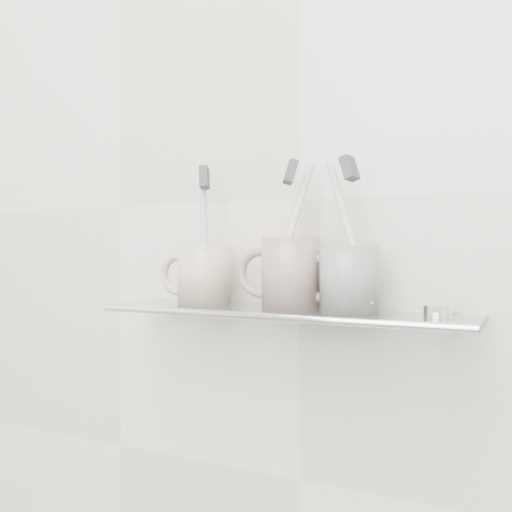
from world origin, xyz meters
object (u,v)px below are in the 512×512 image
Objects in this scene: mug_left at (204,275)px; mug_right at (349,279)px; shelf_glass at (281,312)px; mug_center at (291,273)px.

mug_right is at bearing -8.70° from mug_left.
shelf_glass is at bearing -11.06° from mug_left.
mug_left reaches higher than mug_right.
mug_center is at bearing 24.08° from shelf_glass.
mug_left reaches higher than shelf_glass.
shelf_glass is at bearing -138.37° from mug_center.
shelf_glass is 5.86× the size of mug_left.
mug_center is at bearing -162.51° from mug_right.
mug_center reaches higher than mug_right.
mug_right is (0.21, 0.00, -0.00)m from mug_left.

